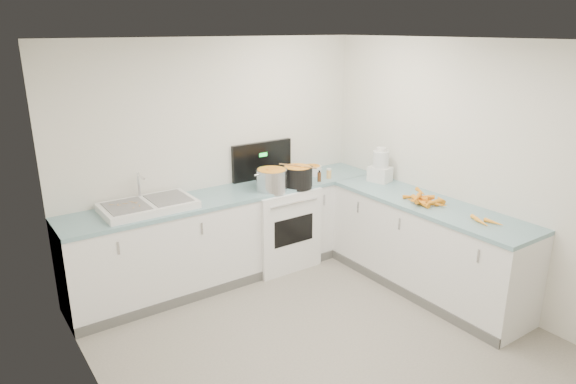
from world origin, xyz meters
TOP-DOWN VIEW (x-y plane):
  - floor at (0.00, 0.00)m, footprint 3.50×4.00m
  - ceiling at (0.00, 0.00)m, footprint 3.50×4.00m
  - wall_back at (0.00, 2.00)m, footprint 3.50×0.00m
  - wall_left at (-1.75, 0.00)m, footprint 0.00×4.00m
  - wall_right at (1.75, 0.00)m, footprint 0.00×4.00m
  - counter_back at (0.00, 1.70)m, footprint 3.50×0.62m
  - counter_right at (1.45, 0.30)m, footprint 0.62×2.20m
  - stove at (0.55, 1.69)m, footprint 0.76×0.65m
  - sink at (-0.90, 1.70)m, footprint 0.86×0.52m
  - steel_pot at (0.40, 1.54)m, footprint 0.43×0.43m
  - black_pot at (0.72, 1.51)m, footprint 0.38×0.38m
  - wooden_spoon at (0.72, 1.51)m, footprint 0.25×0.38m
  - mixing_bowl at (1.11, 1.77)m, footprint 0.24×0.24m
  - extract_bottle at (1.00, 1.50)m, footprint 0.04×0.04m
  - spice_jar at (1.17, 1.54)m, footprint 0.06×0.06m
  - food_processor at (1.56, 1.11)m, footprint 0.24×0.27m
  - carrot_pile at (1.38, 0.32)m, footprint 0.42×0.47m
  - peeled_carrots at (1.40, -0.35)m, footprint 0.16×0.30m
  - peelings at (-1.08, 1.73)m, footprint 0.25×0.23m

SIDE VIEW (x-z plane):
  - floor at x=0.00m, z-range 0.00..0.00m
  - counter_back at x=0.00m, z-range 0.00..0.94m
  - counter_right at x=1.45m, z-range 0.00..0.94m
  - stove at x=0.55m, z-range -0.21..1.15m
  - peeled_carrots at x=1.40m, z-range 0.94..0.98m
  - carrot_pile at x=1.38m, z-range 0.93..1.02m
  - sink at x=-0.90m, z-range 0.82..1.13m
  - spice_jar at x=1.17m, z-range 0.94..1.04m
  - mixing_bowl at x=1.11m, z-range 0.94..1.04m
  - extract_bottle at x=1.00m, z-range 0.94..1.04m
  - peelings at x=-1.08m, z-range 1.02..1.02m
  - black_pot at x=0.72m, z-range 0.92..1.15m
  - steel_pot at x=0.40m, z-range 0.92..1.16m
  - food_processor at x=1.56m, z-range 0.91..1.30m
  - wooden_spoon at x=0.72m, z-range 1.15..1.17m
  - wall_back at x=0.00m, z-range 0.00..2.50m
  - wall_left at x=-1.75m, z-range 0.00..2.50m
  - wall_right at x=1.75m, z-range 0.00..2.50m
  - ceiling at x=0.00m, z-range 2.50..2.50m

